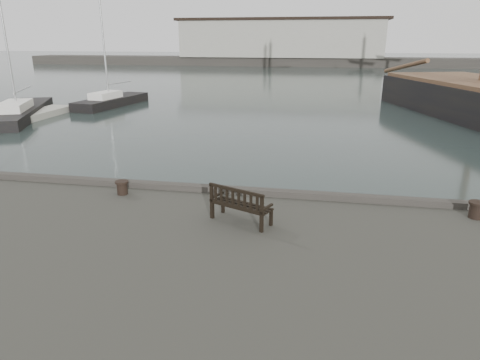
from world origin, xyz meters
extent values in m
plane|color=black|center=(0.00, 0.00, 0.00)|extent=(400.00, 400.00, 0.00)
cube|color=#383530|center=(0.00, 92.00, 1.00)|extent=(140.00, 8.00, 2.00)
cube|color=#9B998F|center=(-8.00, 92.00, 6.00)|extent=(46.00, 9.00, 8.00)
cube|color=black|center=(-8.00, 92.00, 10.30)|extent=(48.00, 9.50, 0.60)
cube|color=black|center=(0.38, -2.19, 2.00)|extent=(1.68, 1.15, 0.04)
cube|color=black|center=(0.28, -2.40, 2.24)|extent=(1.48, 0.70, 0.48)
cube|color=black|center=(0.38, -2.19, 1.78)|extent=(1.56, 1.03, 0.44)
cylinder|color=black|center=(-3.46, -0.86, 1.76)|extent=(0.49, 0.49, 0.41)
cylinder|color=black|center=(6.27, -0.83, 1.78)|extent=(0.54, 0.54, 0.44)
cube|color=black|center=(-21.35, 18.17, 0.10)|extent=(7.57, 12.65, 1.40)
cube|color=silver|center=(-21.35, 18.17, 1.10)|extent=(3.43, 4.77, 0.60)
cylinder|color=#B2B5B7|center=(-21.35, 18.17, 8.25)|extent=(0.16, 0.16, 14.90)
cube|color=black|center=(-17.05, 25.37, 0.10)|extent=(3.65, 9.21, 1.40)
cube|color=silver|center=(-17.05, 25.37, 1.10)|extent=(2.01, 3.33, 0.60)
cylinder|color=#B2B5B7|center=(-17.05, 25.37, 5.78)|extent=(0.16, 0.16, 9.96)
camera|label=1|loc=(2.19, -11.94, 5.94)|focal=32.00mm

